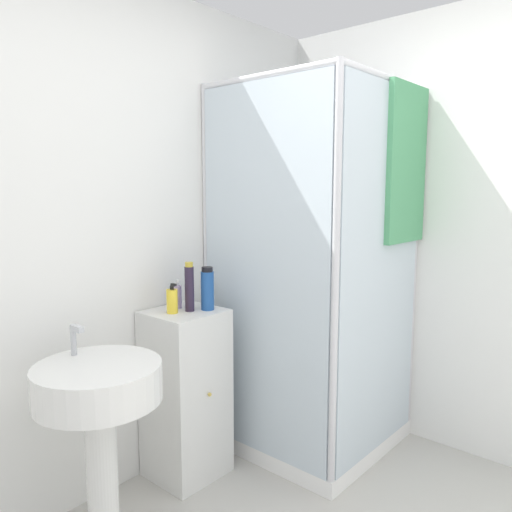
% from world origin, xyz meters
% --- Properties ---
extents(wall_back, '(6.40, 0.06, 2.50)m').
position_xyz_m(wall_back, '(0.00, 1.70, 1.25)').
color(wall_back, white).
rests_on(wall_back, ground_plane).
extents(shower_enclosure, '(0.90, 0.93, 2.08)m').
position_xyz_m(shower_enclosure, '(1.18, 1.13, 0.61)').
color(shower_enclosure, white).
rests_on(shower_enclosure, ground_plane).
extents(vanity_cabinet, '(0.37, 0.36, 0.89)m').
position_xyz_m(vanity_cabinet, '(0.48, 1.49, 0.44)').
color(vanity_cabinet, silver).
rests_on(vanity_cabinet, ground_plane).
extents(sink, '(0.51, 0.51, 0.95)m').
position_xyz_m(sink, '(-0.15, 1.30, 0.66)').
color(sink, white).
rests_on(sink, ground_plane).
extents(soap_dispenser, '(0.06, 0.06, 0.15)m').
position_xyz_m(soap_dispenser, '(0.41, 1.50, 0.95)').
color(soap_dispenser, yellow).
rests_on(soap_dispenser, vanity_cabinet).
extents(shampoo_bottle_tall_black, '(0.05, 0.05, 0.25)m').
position_xyz_m(shampoo_bottle_tall_black, '(0.49, 1.47, 1.01)').
color(shampoo_bottle_tall_black, '#281E33').
rests_on(shampoo_bottle_tall_black, vanity_cabinet).
extents(shampoo_bottle_blue, '(0.07, 0.07, 0.22)m').
position_xyz_m(shampoo_bottle_blue, '(0.57, 1.42, 1.00)').
color(shampoo_bottle_blue, '#1E4C93').
rests_on(shampoo_bottle_blue, vanity_cabinet).
extents(lotion_bottle_white, '(0.05, 0.05, 0.15)m').
position_xyz_m(lotion_bottle_white, '(0.49, 1.56, 0.95)').
color(lotion_bottle_white, '#B299C6').
rests_on(lotion_bottle_white, vanity_cabinet).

